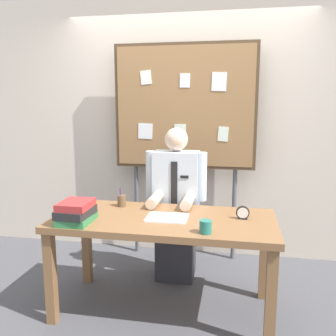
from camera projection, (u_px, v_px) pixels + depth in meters
ground_plane at (164, 309)px, 2.89m from camera, size 12.00×12.00×0.00m
back_wall at (187, 128)px, 3.86m from camera, size 6.40×0.08×2.70m
desk at (164, 229)px, 2.78m from camera, size 1.67×0.77×0.75m
person at (176, 210)px, 3.32m from camera, size 0.55×0.56×1.39m
bulletin_board at (184, 109)px, 3.63m from camera, size 1.42×0.09×2.19m
book_stack at (76, 212)px, 2.63m from camera, size 0.23×0.31×0.16m
open_notebook at (167, 218)px, 2.73m from camera, size 0.31×0.24×0.01m
desk_clock at (243, 213)px, 2.72m from camera, size 0.10×0.04×0.10m
coffee_mug at (206, 227)px, 2.42m from camera, size 0.08×0.08×0.09m
pen_holder at (122, 201)px, 3.05m from camera, size 0.07×0.07×0.16m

